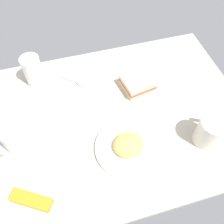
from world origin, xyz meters
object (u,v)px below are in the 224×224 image
(plate_of_food, at_px, (128,147))
(glass_of_milk, at_px, (34,72))
(coffee_mug_black, at_px, (210,131))
(sandwich_main, at_px, (138,83))
(snack_bar, at_px, (31,200))
(coffee_mug_milky, at_px, (17,136))
(spoon, at_px, (77,82))

(plate_of_food, height_order, glass_of_milk, glass_of_milk)
(coffee_mug_black, bearing_deg, sandwich_main, 117.36)
(plate_of_food, height_order, snack_bar, plate_of_food)
(coffee_mug_milky, bearing_deg, coffee_mug_black, -14.71)
(coffee_mug_black, distance_m, coffee_mug_milky, 0.57)
(coffee_mug_milky, distance_m, spoon, 0.29)
(coffee_mug_black, bearing_deg, snack_bar, -175.44)
(coffee_mug_milky, bearing_deg, sandwich_main, 15.05)
(coffee_mug_black, height_order, glass_of_milk, glass_of_milk)
(coffee_mug_black, height_order, spoon, coffee_mug_black)
(coffee_mug_black, distance_m, sandwich_main, 0.29)
(coffee_mug_black, relative_size, coffee_mug_milky, 0.90)
(plate_of_food, bearing_deg, sandwich_main, 64.25)
(snack_bar, bearing_deg, glass_of_milk, 113.66)
(coffee_mug_black, bearing_deg, plate_of_food, 171.54)
(spoon, xyz_separation_m, snack_bar, (-0.20, -0.38, 0.01))
(coffee_mug_milky, relative_size, snack_bar, 1.00)
(coffee_mug_milky, height_order, snack_bar, coffee_mug_milky)
(plate_of_food, height_order, spoon, plate_of_food)
(coffee_mug_black, relative_size, glass_of_milk, 0.91)
(sandwich_main, bearing_deg, coffee_mug_black, -62.64)
(coffee_mug_black, bearing_deg, glass_of_milk, 141.10)
(sandwich_main, bearing_deg, spoon, 157.93)
(plate_of_food, xyz_separation_m, sandwich_main, (0.11, 0.22, 0.01))
(coffee_mug_black, distance_m, glass_of_milk, 0.61)
(spoon, relative_size, snack_bar, 0.84)
(plate_of_food, xyz_separation_m, coffee_mug_milky, (-0.31, 0.11, 0.03))
(plate_of_food, relative_size, snack_bar, 1.78)
(plate_of_food, distance_m, coffee_mug_black, 0.24)
(coffee_mug_black, bearing_deg, spoon, 134.82)
(sandwich_main, xyz_separation_m, glass_of_milk, (-0.34, 0.13, 0.03))
(spoon, bearing_deg, glass_of_milk, 162.20)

